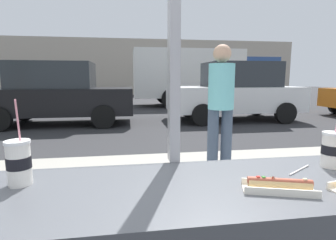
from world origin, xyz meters
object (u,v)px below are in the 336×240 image
parked_car_black (58,94)px  soda_cup_right (332,149)px  soda_cup_left (19,162)px  pedestrian (221,102)px  parked_car_white (235,92)px  box_truck (202,75)px  hotdog_tray_near (279,185)px

parked_car_black → soda_cup_right: bearing=-67.8°
soda_cup_left → pedestrian: pedestrian is taller
parked_car_white → box_truck: 4.81m
soda_cup_left → parked_car_black: size_ratio=0.08×
soda_cup_right → hotdog_tray_near: bearing=-151.1°
parked_car_black → box_truck: box_truck is taller
hotdog_tray_near → box_truck: 12.55m
soda_cup_left → hotdog_tray_near: 0.98m
hotdog_tray_near → parked_car_black: size_ratio=0.06×
parked_car_black → box_truck: size_ratio=0.61×
parked_car_black → box_truck: bearing=39.8°
pedestrian → parked_car_white: bearing=65.3°
soda_cup_left → parked_car_black: (-1.58, 7.15, -0.14)m
parked_car_white → pedestrian: parked_car_white is taller
soda_cup_left → hotdog_tray_near: (0.95, -0.21, -0.07)m
soda_cup_right → pedestrian: size_ratio=0.20×
parked_car_white → box_truck: (0.25, 4.77, 0.58)m
box_truck → pedestrian: size_ratio=4.25×
soda_cup_right → box_truck: (2.80, 11.91, 0.47)m
soda_cup_left → soda_cup_right: bearing=0.1°
box_truck → hotdog_tray_near: bearing=-104.7°
soda_cup_left → parked_car_black: parked_car_black is taller
soda_cup_left → parked_car_white: bearing=61.5°
soda_cup_left → hotdog_tray_near: bearing=-12.5°
hotdog_tray_near → pedestrian: size_ratio=0.17×
soda_cup_right → box_truck: 12.24m
hotdog_tray_near → parked_car_black: parked_car_black is taller
parked_car_black → parked_car_white: parked_car_white is taller
parked_car_white → hotdog_tray_near: bearing=-111.7°
soda_cup_right → pedestrian: pedestrian is taller
hotdog_tray_near → parked_car_black: 7.78m
parked_car_black → hotdog_tray_near: bearing=-71.0°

